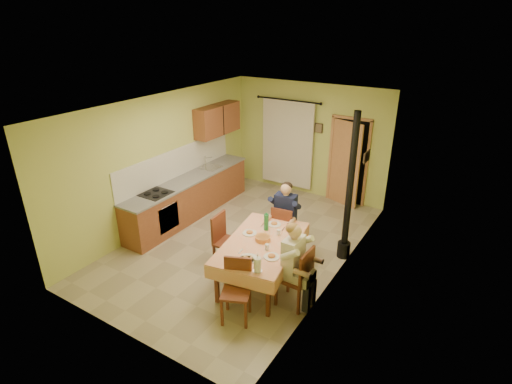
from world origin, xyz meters
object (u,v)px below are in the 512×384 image
Objects in this scene: chair_left at (228,251)px; stove_flue at (348,208)px; chair_right at (294,288)px; man_far at (285,210)px; dining_table at (261,261)px; man_right at (295,256)px; chair_near at (236,302)px; chair_far at (284,237)px.

stove_flue is (1.70, 1.39, 0.73)m from chair_left.
man_far reaches higher than chair_right.
dining_table is at bearing 72.70° from chair_right.
chair_right is 0.59m from man_right.
chair_left is at bearing -129.18° from man_far.
chair_near is (0.18, -1.02, -0.09)m from dining_table.
man_right is at bearing -63.47° from man_far.
chair_right reaches higher than chair_far.
man_right is at bearing 73.79° from chair_left.
chair_far is 0.70× the size of man_right.
man_right reaches higher than chair_near.
man_far is (-0.12, 1.06, 0.50)m from dining_table.
chair_near is 0.97× the size of chair_left.
chair_near is 1.12m from man_right.
dining_table is 1.49× the size of man_right.
stove_flue reaches higher than chair_near.
man_right is at bearing 90.00° from chair_right.
chair_right is at bearing 73.90° from chair_left.
dining_table is 0.74× the size of stove_flue.
man_right is (0.87, -1.30, 0.59)m from chair_far.
dining_table is 0.93m from man_right.
chair_far is 1.57m from chair_right.
stove_flue is at bearing 13.51° from man_far.
man_far is at bearing -159.58° from stove_flue.
chair_left is 1.64m from man_right.
chair_right is 0.37× the size of stove_flue.
dining_table is at bearing 80.97° from chair_left.
man_right is (1.49, -0.32, 0.59)m from chair_left.
man_far is at bearing 87.02° from dining_table.
chair_right is (0.58, 0.77, 0.00)m from chair_near.
chair_near is (0.30, -2.07, 0.00)m from chair_far.
man_far reaches higher than chair_left.
man_right is (-0.02, 0.00, 0.59)m from chair_right.
chair_near is at bearing -88.73° from man_far.
chair_left is (-0.93, 1.09, 0.00)m from chair_near.
chair_right reaches higher than chair_left.
chair_far is 1.00× the size of chair_near.
man_far and man_right have the same top height.
chair_right is 1.54m from chair_left.
man_far is (-0.00, 0.01, 0.59)m from chair_far.
man_far is at bearing -104.96° from chair_near.
chair_right is at bearing -62.77° from chair_far.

